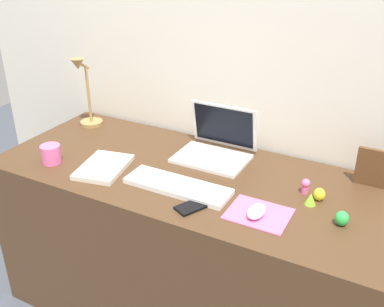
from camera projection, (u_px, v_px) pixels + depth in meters
name	position (u px, v px, depth m)	size (l,w,h in m)	color
back_wall	(229.00, 121.00, 2.05)	(2.82, 0.05, 1.66)	silver
desk	(190.00, 247.00, 1.96)	(1.62, 0.67, 0.74)	#4C331E
laptop	(217.00, 144.00, 1.92)	(0.30, 0.25, 0.21)	white
keyboard	(178.00, 186.00, 1.69)	(0.41, 0.13, 0.02)	white
mousepad	(259.00, 214.00, 1.54)	(0.21, 0.17, 0.00)	pink
mouse	(256.00, 211.00, 1.52)	(0.06, 0.10, 0.03)	white
cell_phone	(194.00, 206.00, 1.58)	(0.06, 0.13, 0.01)	black
desk_lamp	(85.00, 94.00, 2.16)	(0.11, 0.14, 0.34)	#A5844C
notebook_pad	(104.00, 167.00, 1.82)	(0.17, 0.24, 0.02)	silver
picture_frame	(372.00, 168.00, 1.68)	(0.12, 0.02, 0.15)	brown
coffee_mug	(51.00, 154.00, 1.86)	(0.08, 0.08, 0.08)	pink
toy_figurine_yellow	(319.00, 194.00, 1.61)	(0.04, 0.04, 0.05)	yellow
toy_figurine_lime	(311.00, 199.00, 1.59)	(0.04, 0.04, 0.04)	#8CDB33
toy_figurine_green	(342.00, 218.00, 1.47)	(0.05, 0.05, 0.05)	green
toy_figurine_pink	(305.00, 186.00, 1.65)	(0.03, 0.03, 0.06)	pink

